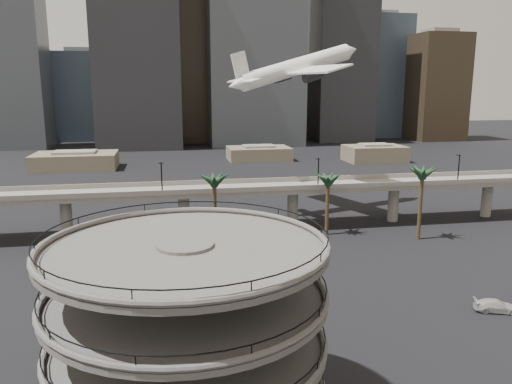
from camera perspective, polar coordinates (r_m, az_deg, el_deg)
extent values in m
cylinder|color=#514E4C|center=(41.97, -7.76, -16.65)|extent=(4.40, 4.40, 16.50)
torus|color=#514E4C|center=(43.88, -7.62, -20.95)|extent=(22.20, 22.20, 0.50)
torus|color=black|center=(43.45, -7.65, -20.07)|extent=(21.80, 21.80, 0.10)
cylinder|color=#514E4C|center=(42.08, -7.76, -16.92)|extent=(22.00, 22.00, 0.45)
torus|color=#514E4C|center=(41.85, -7.77, -16.35)|extent=(22.20, 22.20, 0.50)
torus|color=black|center=(41.48, -7.81, -15.37)|extent=(21.80, 21.80, 0.10)
cylinder|color=#514E4C|center=(40.31, -7.92, -11.92)|extent=(22.00, 22.00, 0.45)
torus|color=#514E4C|center=(40.12, -7.94, -11.30)|extent=(22.20, 22.20, 0.50)
torus|color=black|center=(39.81, -7.97, -10.24)|extent=(21.80, 21.80, 0.10)
cylinder|color=#514E4C|center=(38.87, -8.09, -6.52)|extent=(22.00, 22.00, 0.45)
torus|color=#514E4C|center=(38.73, -8.11, -5.85)|extent=(22.20, 22.20, 0.50)
torus|color=black|center=(38.49, -8.14, -4.72)|extent=(21.80, 21.80, 0.10)
cube|color=slate|center=(98.98, -1.93, 0.24)|extent=(130.00, 9.00, 0.90)
cube|color=slate|center=(94.44, -1.53, 0.24)|extent=(130.00, 0.30, 1.00)
cube|color=slate|center=(103.18, -2.31, 1.23)|extent=(130.00, 0.30, 1.00)
cylinder|color=slate|center=(100.65, -20.86, -2.80)|extent=(2.20, 2.20, 8.00)
cylinder|color=slate|center=(98.94, -8.23, -2.37)|extent=(2.20, 2.20, 8.00)
cylinder|color=slate|center=(102.07, 4.21, -1.84)|extent=(2.20, 2.20, 8.00)
cylinder|color=slate|center=(109.61, 15.41, -1.28)|extent=(2.20, 2.20, 8.00)
cylinder|color=slate|center=(120.74, 24.86, -0.78)|extent=(2.20, 2.20, 8.00)
cylinder|color=black|center=(93.36, -10.72, 1.52)|extent=(0.24, 0.24, 6.00)
cylinder|color=black|center=(97.83, 7.13, 2.11)|extent=(0.24, 0.24, 6.00)
cylinder|color=black|center=(110.58, 22.14, 2.44)|extent=(0.24, 0.24, 6.00)
cylinder|color=#41331C|center=(88.06, -4.72, -2.55)|extent=(0.70, 0.70, 12.15)
ellipsoid|color=#18361E|center=(86.67, -4.80, 1.60)|extent=(4.40, 4.40, 2.00)
cylinder|color=#41331C|center=(96.58, 8.14, -1.75)|extent=(0.70, 0.70, 10.80)
ellipsoid|color=#18361E|center=(95.39, 8.24, 1.64)|extent=(4.40, 4.40, 2.00)
cylinder|color=#41331C|center=(97.37, 18.25, -1.58)|extent=(0.70, 0.70, 12.60)
ellipsoid|color=#18361E|center=(96.10, 18.51, 2.31)|extent=(4.40, 4.40, 2.00)
cube|color=#695C4D|center=(185.20, -19.92, 3.35)|extent=(28.00, 18.00, 5.50)
cube|color=slate|center=(184.80, -19.99, 4.32)|extent=(14.00, 9.00, 0.80)
cube|color=#695C4D|center=(195.97, 0.32, 4.42)|extent=(24.00, 16.00, 5.00)
cube|color=slate|center=(195.61, 0.32, 5.27)|extent=(12.00, 8.00, 0.80)
cube|color=#695C4D|center=(197.25, 13.39, 4.30)|extent=(22.00, 15.00, 6.00)
cube|color=slate|center=(196.85, 13.44, 5.28)|extent=(11.00, 7.50, 0.80)
cube|color=#40454C|center=(259.52, -25.79, 12.79)|extent=(26.00, 24.00, 74.50)
cube|color=#344251|center=(288.82, -18.86, 10.27)|extent=(30.00, 30.00, 45.84)
cube|color=slate|center=(289.40, -19.19, 15.04)|extent=(16.50, 16.50, 2.40)
cube|color=black|center=(242.37, -13.55, 17.39)|extent=(38.00, 30.00, 105.06)
cube|color=#30261A|center=(267.01, -6.51, 15.04)|extent=(28.00, 26.00, 85.96)
cube|color=#40454C|center=(251.56, -0.24, 18.59)|extent=(45.00, 32.00, 114.61)
cube|color=gray|center=(289.41, 3.47, 10.31)|extent=(24.00, 24.00, 40.11)
cube|color=slate|center=(289.61, 3.52, 14.51)|extent=(13.20, 13.20, 2.40)
cube|color=black|center=(272.57, 9.72, 15.39)|extent=(30.00, 28.00, 90.73)
cube|color=#344251|center=(300.61, 13.27, 12.63)|extent=(34.00, 30.00, 66.85)
cube|color=slate|center=(303.23, 13.59, 19.17)|extent=(18.70, 16.50, 2.40)
cube|color=#30261A|center=(289.41, 19.85, 11.15)|extent=(26.00, 26.00, 55.39)
cube|color=slate|center=(290.82, 20.27, 16.84)|extent=(14.30, 14.30, 2.40)
cube|color=gray|center=(302.77, -4.38, 10.00)|extent=(22.00, 22.00, 36.29)
cube|color=slate|center=(302.76, -4.44, 13.66)|extent=(12.10, 12.10, 2.40)
cylinder|color=white|center=(112.41, 4.71, 14.09)|extent=(28.04, 13.78, 10.69)
cone|color=white|center=(122.31, 10.77, 15.60)|extent=(5.42, 5.02, 4.46)
cone|color=white|center=(104.01, -2.32, 12.12)|extent=(5.17, 4.60, 4.06)
cube|color=white|center=(111.89, 4.34, 13.67)|extent=(17.17, 30.96, 2.00)
cube|color=white|center=(104.95, -1.41, 12.62)|extent=(5.97, 10.42, 0.86)
cube|color=white|center=(104.66, -1.77, 14.14)|extent=(4.39, 1.98, 6.26)
cylinder|color=#25252A|center=(116.94, 3.02, 12.99)|extent=(5.09, 3.59, 3.05)
cylinder|color=#25252A|center=(107.87, 6.51, 13.03)|extent=(5.09, 3.59, 3.05)
imported|color=red|center=(61.65, -7.26, -14.35)|extent=(5.13, 3.21, 1.63)
imported|color=black|center=(66.09, 6.14, -12.55)|extent=(4.52, 2.49, 1.41)
imported|color=#B9B8B5|center=(71.72, 25.77, -11.64)|extent=(5.79, 3.76, 1.56)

